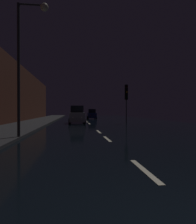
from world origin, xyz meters
name	(u,v)px	position (x,y,z in m)	size (l,w,h in m)	color
ground	(88,123)	(0.00, 24.50, -0.01)	(26.41, 84.00, 0.02)	black
sidewalk_left	(33,123)	(-7.00, 24.50, 0.07)	(4.40, 84.00, 0.15)	#28282B
building_facade_left	(2,89)	(-9.60, 21.00, 4.00)	(0.80, 63.00, 8.01)	#472319
lane_centerline	(93,127)	(0.00, 17.64, 0.01)	(0.16, 30.56, 0.01)	beige
traffic_light_far_right	(126,95)	(4.71, 22.91, 3.56)	(0.35, 0.48, 4.89)	#38383A
streetlamp_overhead	(27,49)	(-4.46, 9.50, 5.01)	(1.70, 0.44, 7.62)	#2D2D30
car_approaching_headlights	(77,115)	(-1.49, 23.83, 1.02)	(2.04, 4.43, 2.23)	#A5A8AD
car_distant_taillights	(92,114)	(1.61, 38.00, 0.88)	(1.77, 3.83, 1.93)	#141E51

